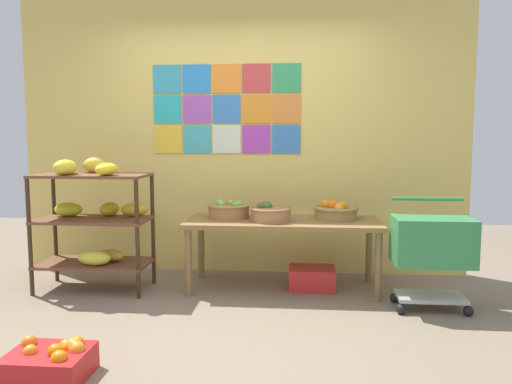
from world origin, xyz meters
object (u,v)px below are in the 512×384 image
banana_shelf_unit (93,212)px  produce_crate_under_table (312,278)px  fruit_basket_left (270,213)px  shopping_cart (432,245)px  display_table (283,227)px  orange_crate_foreground (52,362)px  fruit_basket_back_right (336,211)px  fruit_basket_back_left (229,210)px

banana_shelf_unit → produce_crate_under_table: banana_shelf_unit is taller
banana_shelf_unit → fruit_basket_left: banana_shelf_unit is taller
fruit_basket_left → produce_crate_under_table: 0.71m
produce_crate_under_table → shopping_cart: shopping_cart is taller
shopping_cart → display_table: bearing=149.5°
display_table → orange_crate_foreground: display_table is taller
fruit_basket_back_right → produce_crate_under_table: 0.64m
fruit_basket_back_left → fruit_basket_left: 0.41m
orange_crate_foreground → fruit_basket_back_right: bearing=48.2°
fruit_basket_back_left → fruit_basket_back_right: size_ratio=0.96×
shopping_cart → orange_crate_foreground: bearing=-160.5°
fruit_basket_left → produce_crate_under_table: size_ratio=0.91×
display_table → fruit_basket_back_left: (-0.50, 0.08, 0.14)m
fruit_basket_back_right → fruit_basket_left: fruit_basket_back_right is taller
fruit_basket_back_right → banana_shelf_unit: bearing=-172.5°
banana_shelf_unit → orange_crate_foreground: size_ratio=2.67×
banana_shelf_unit → display_table: size_ratio=0.68×
orange_crate_foreground → banana_shelf_unit: bearing=104.9°
fruit_basket_back_right → shopping_cart: 0.92m
banana_shelf_unit → display_table: banana_shelf_unit is taller
banana_shelf_unit → fruit_basket_back_left: bearing=12.1°
banana_shelf_unit → produce_crate_under_table: 2.04m
fruit_basket_back_right → produce_crate_under_table: fruit_basket_back_right is taller
display_table → fruit_basket_back_right: bearing=13.7°
fruit_basket_back_left → produce_crate_under_table: 0.97m
produce_crate_under_table → fruit_basket_back_right: bearing=27.8°
produce_crate_under_table → orange_crate_foreground: bearing=-129.7°
banana_shelf_unit → shopping_cart: banana_shelf_unit is taller
banana_shelf_unit → fruit_basket_left: (1.57, 0.11, -0.00)m
fruit_basket_back_right → fruit_basket_left: bearing=-163.4°
fruit_basket_back_right → shopping_cart: size_ratio=0.47×
display_table → fruit_basket_back_left: 0.53m
fruit_basket_back_left → shopping_cart: size_ratio=0.45×
display_table → produce_crate_under_table: display_table is taller
display_table → shopping_cart: bearing=-20.7°
fruit_basket_left → shopping_cart: 1.36m
shopping_cart → produce_crate_under_table: bearing=144.2°
fruit_basket_back_right → produce_crate_under_table: size_ratio=1.00×
banana_shelf_unit → fruit_basket_back_left: 1.21m
banana_shelf_unit → fruit_basket_back_right: bearing=7.5°
fruit_basket_back_left → fruit_basket_back_right: 0.97m
produce_crate_under_table → shopping_cart: bearing=-26.1°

